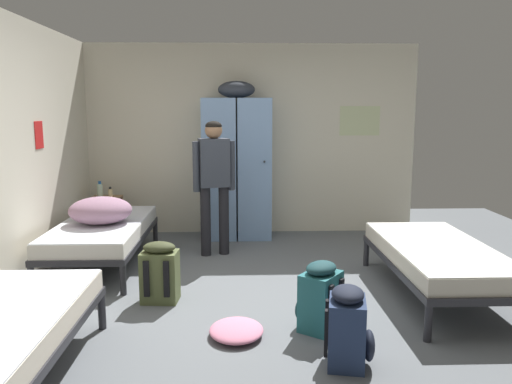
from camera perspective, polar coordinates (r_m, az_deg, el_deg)
name	(u,v)px	position (r m, az deg, el deg)	size (l,w,h in m)	color
ground_plane	(257,299)	(4.69, 0.11, -12.05)	(8.23, 8.23, 0.00)	slate
room_backdrop	(145,148)	(5.69, -12.41, 4.91)	(4.54, 5.20, 2.58)	beige
locker_bank	(237,166)	(6.70, -2.17, 3.00)	(0.90, 0.55, 2.07)	#7A9ECC
shelf_unit	(107,213)	(6.96, -16.52, -2.34)	(0.38, 0.30, 0.57)	#99704C
bed_right	(438,256)	(4.95, 19.85, -6.82)	(0.90, 1.90, 0.49)	#28282D
bed_left_rear	(103,232)	(5.80, -16.96, -4.31)	(0.90, 1.90, 0.49)	#28282D
bedding_heap	(101,210)	(5.68, -17.18, -2.00)	(0.67, 0.63, 0.29)	gray
person_traveler	(214,175)	(5.87, -4.75, 1.90)	(0.49, 0.28, 1.58)	black
water_bottle	(100,190)	(6.94, -17.24, 0.24)	(0.07, 0.07, 0.20)	silver
lotion_bottle	(110,193)	(6.85, -16.15, -0.08)	(0.06, 0.06, 0.14)	beige
backpack_navy	(348,328)	(3.56, 10.40, -14.90)	(0.38, 0.36, 0.55)	navy
backpack_olive	(160,273)	(4.66, -10.78, -8.99)	(0.34, 0.35, 0.55)	#566038
backpack_teal	(319,297)	(4.05, 7.18, -11.74)	(0.42, 0.41, 0.55)	#23666B
clothes_pile_pink	(236,330)	(3.99, -2.23, -15.35)	(0.41, 0.47, 0.09)	pink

